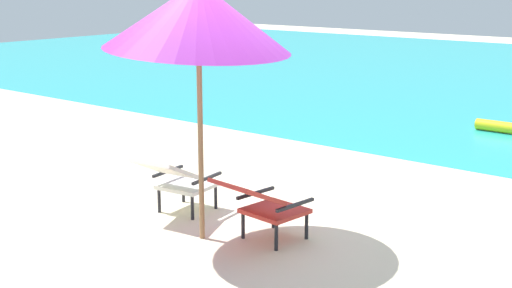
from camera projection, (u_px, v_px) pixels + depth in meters
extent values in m
plane|color=beige|center=(418.00, 147.00, 10.41)|extent=(40.00, 40.00, 0.00)
cube|color=silver|center=(187.00, 185.00, 7.54)|extent=(0.58, 0.56, 0.04)
cube|color=silver|center=(165.00, 169.00, 7.17)|extent=(0.58, 0.58, 0.27)
cylinder|color=black|center=(183.00, 191.00, 7.86)|extent=(0.04, 0.04, 0.26)
cylinder|color=black|center=(216.00, 197.00, 7.63)|extent=(0.04, 0.04, 0.26)
cylinder|color=black|center=(159.00, 201.00, 7.51)|extent=(0.04, 0.04, 0.26)
cylinder|color=black|center=(192.00, 208.00, 7.28)|extent=(0.04, 0.04, 0.26)
cube|color=black|center=(168.00, 171.00, 7.64)|extent=(0.09, 0.50, 0.03)
cube|color=black|center=(207.00, 178.00, 7.37)|extent=(0.09, 0.50, 0.03)
cube|color=red|center=(275.00, 211.00, 6.72)|extent=(0.57, 0.55, 0.04)
cube|color=red|center=(247.00, 192.00, 6.41)|extent=(0.57, 0.57, 0.27)
cylinder|color=black|center=(273.00, 215.00, 7.05)|extent=(0.04, 0.04, 0.26)
cylinder|color=black|center=(307.00, 226.00, 6.75)|extent=(0.04, 0.04, 0.26)
cylinder|color=black|center=(243.00, 225.00, 6.76)|extent=(0.04, 0.04, 0.26)
cylinder|color=black|center=(276.00, 237.00, 6.46)|extent=(0.04, 0.04, 0.26)
cube|color=black|center=(256.00, 193.00, 6.87)|extent=(0.08, 0.50, 0.03)
cube|color=black|center=(295.00, 205.00, 6.51)|extent=(0.08, 0.50, 0.03)
cylinder|color=olive|center=(201.00, 145.00, 6.59)|extent=(0.05, 0.05, 1.84)
cone|color=purple|center=(198.00, 16.00, 6.31)|extent=(1.82, 1.79, 0.72)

